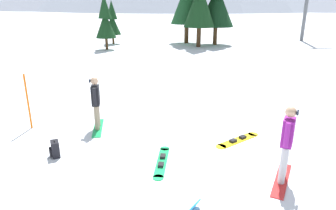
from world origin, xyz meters
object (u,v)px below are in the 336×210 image
(loose_snowboard_near_left, at_px, (238,140))
(backpack_black, at_px, (55,149))
(snowboarder_foreground, at_px, (287,143))
(loose_snowboard_far_spare, at_px, (162,162))
(pine_tree_tall, at_px, (105,20))
(pine_tree_slender, at_px, (112,20))
(snowboarder_midground, at_px, (96,102))
(trail_marker_pole, at_px, (28,102))

(loose_snowboard_near_left, relative_size, backpack_black, 3.55)
(snowboarder_foreground, bearing_deg, loose_snowboard_far_spare, 153.31)
(snowboarder_foreground, height_order, loose_snowboard_near_left, snowboarder_foreground)
(loose_snowboard_near_left, bearing_deg, pine_tree_tall, 102.05)
(backpack_black, distance_m, pine_tree_slender, 22.70)
(pine_tree_tall, distance_m, pine_tree_slender, 3.62)
(snowboarder_midground, height_order, loose_snowboard_near_left, snowboarder_midground)
(loose_snowboard_far_spare, relative_size, loose_snowboard_near_left, 1.05)
(backpack_black, bearing_deg, loose_snowboard_far_spare, -16.57)
(snowboarder_foreground, xyz_separation_m, pine_tree_tall, (-4.22, 21.14, 1.49))
(trail_marker_pole, relative_size, pine_tree_tall, 0.41)
(snowboarder_foreground, xyz_separation_m, snowboarder_midground, (-4.35, 3.91, -0.06))
(snowboarder_foreground, relative_size, backpack_black, 3.87)
(loose_snowboard_far_spare, height_order, pine_tree_slender, pine_tree_slender)
(loose_snowboard_near_left, distance_m, pine_tree_slender, 22.86)
(loose_snowboard_far_spare, height_order, trail_marker_pole, trail_marker_pole)
(snowboarder_foreground, relative_size, snowboarder_midground, 1.06)
(snowboarder_foreground, relative_size, pine_tree_slender, 0.45)
(snowboarder_foreground, relative_size, loose_snowboard_near_left, 1.09)
(loose_snowboard_far_spare, relative_size, trail_marker_pole, 0.96)
(snowboarder_midground, xyz_separation_m, trail_marker_pole, (-2.15, 0.40, 0.00))
(snowboarder_midground, distance_m, backpack_black, 2.17)
(snowboarder_midground, relative_size, pine_tree_tall, 0.38)
(backpack_black, bearing_deg, snowboarder_foreground, -21.67)
(trail_marker_pole, bearing_deg, pine_tree_slender, 82.00)
(snowboarder_foreground, bearing_deg, pine_tree_tall, 101.29)
(trail_marker_pole, bearing_deg, backpack_black, -63.14)
(loose_snowboard_near_left, bearing_deg, snowboarder_foreground, -85.42)
(snowboarder_midground, distance_m, pine_tree_tall, 17.29)
(backpack_black, bearing_deg, snowboarder_midground, 59.16)
(snowboarder_foreground, bearing_deg, backpack_black, 158.33)
(loose_snowboard_far_spare, height_order, loose_snowboard_near_left, same)
(loose_snowboard_far_spare, height_order, backpack_black, backpack_black)
(snowboarder_foreground, distance_m, loose_snowboard_far_spare, 3.09)
(snowboarder_foreground, height_order, trail_marker_pole, trail_marker_pole)
(snowboarder_midground, relative_size, pine_tree_slender, 0.43)
(snowboarder_midground, relative_size, loose_snowboard_near_left, 1.03)
(snowboarder_midground, relative_size, loose_snowboard_far_spare, 0.98)
(loose_snowboard_far_spare, distance_m, pine_tree_slender, 23.49)
(loose_snowboard_near_left, bearing_deg, trail_marker_pole, 161.57)
(loose_snowboard_near_left, xyz_separation_m, trail_marker_pole, (-6.33, 2.11, 0.89))
(snowboarder_midground, xyz_separation_m, pine_tree_tall, (0.13, 17.22, 1.55))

